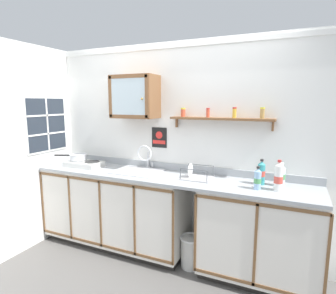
{
  "coord_description": "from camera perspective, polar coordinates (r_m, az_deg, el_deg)",
  "views": [
    {
      "loc": [
        1.25,
        -2.21,
        1.75
      ],
      "look_at": [
        -0.02,
        0.57,
        1.25
      ],
      "focal_mm": 29.86,
      "sensor_mm": 36.0,
      "label": 1
    }
  ],
  "objects": [
    {
      "name": "side_wall_left",
      "position": [
        3.51,
        -30.35,
        -0.95
      ],
      "size": [
        0.05,
        3.54,
        2.41
      ],
      "primitive_type": "cube",
      "color": "white",
      "rests_on": "ground"
    },
    {
      "name": "lower_cabinet_run_right",
      "position": [
        2.97,
        18.08,
        -16.8
      ],
      "size": [
        1.13,
        0.57,
        0.92
      ],
      "color": "black",
      "rests_on": "ground"
    },
    {
      "name": "sink",
      "position": [
        3.26,
        -6.07,
        -5.46
      ],
      "size": [
        0.52,
        0.46,
        0.43
      ],
      "color": "silver",
      "rests_on": "countertop"
    },
    {
      "name": "saucepan",
      "position": [
        3.69,
        -17.93,
        -1.91
      ],
      "size": [
        0.38,
        0.23,
        0.08
      ],
      "color": "silver",
      "rests_on": "hot_plate_stove"
    },
    {
      "name": "window",
      "position": [
        3.81,
        -23.53,
        4.23
      ],
      "size": [
        0.03,
        0.62,
        0.69
      ],
      "color": "#262D38"
    },
    {
      "name": "floor",
      "position": [
        3.08,
        -4.52,
        -25.32
      ],
      "size": [
        6.16,
        6.16,
        0.0
      ],
      "primitive_type": "plane",
      "color": "#565451",
      "rests_on": "ground"
    },
    {
      "name": "bottle_detergent_teal_3",
      "position": [
        2.85,
        18.5,
        -5.03
      ],
      "size": [
        0.07,
        0.07,
        0.25
      ],
      "color": "teal",
      "rests_on": "countertop"
    },
    {
      "name": "warning_sign",
      "position": [
        3.31,
        -1.8,
        1.92
      ],
      "size": [
        0.19,
        0.01,
        0.24
      ],
      "color": "black"
    },
    {
      "name": "hot_plate_stove",
      "position": [
        3.62,
        -16.73,
        -3.31
      ],
      "size": [
        0.45,
        0.26,
        0.07
      ],
      "color": "silver",
      "rests_on": "countertop"
    },
    {
      "name": "bottle_opaque_white_1",
      "position": [
        2.71,
        21.63,
        -5.71
      ],
      "size": [
        0.08,
        0.08,
        0.28
      ],
      "color": "white",
      "rests_on": "countertop"
    },
    {
      "name": "backsplash",
      "position": [
        3.28,
        1.4,
        -4.07
      ],
      "size": [
        3.12,
        0.02,
        0.08
      ],
      "primitive_type": "cube",
      "color": "#9EA3A8",
      "rests_on": "countertop"
    },
    {
      "name": "trash_bin",
      "position": [
        3.18,
        4.78,
        -20.4
      ],
      "size": [
        0.25,
        0.25,
        0.34
      ],
      "color": "silver",
      "rests_on": "ground"
    },
    {
      "name": "spice_shelf",
      "position": [
        2.97,
        10.63,
        5.86
      ],
      "size": [
        1.09,
        0.14,
        0.23
      ],
      "color": "brown"
    },
    {
      "name": "bottle_water_blue_2",
      "position": [
        2.69,
        17.83,
        -6.27
      ],
      "size": [
        0.07,
        0.07,
        0.22
      ],
      "color": "#8CB7E0",
      "rests_on": "countertop"
    },
    {
      "name": "countertop",
      "position": [
        3.05,
        -0.6,
        -6.14
      ],
      "size": [
        3.12,
        0.59,
        0.03
      ],
      "primitive_type": "cube",
      "color": "#9EA3A8",
      "rests_on": "lower_cabinet_run"
    },
    {
      "name": "dish_rack",
      "position": [
        2.95,
        5.77,
        -6.02
      ],
      "size": [
        0.3,
        0.26,
        0.16
      ],
      "color": "#B2B2B7",
      "rests_on": "countertop"
    },
    {
      "name": "lower_cabinet_run",
      "position": [
        3.53,
        -10.72,
        -12.24
      ],
      "size": [
        1.8,
        0.57,
        0.92
      ],
      "color": "black",
      "rests_on": "ground"
    },
    {
      "name": "wall_cabinet",
      "position": [
        3.27,
        -6.78,
        10.14
      ],
      "size": [
        0.52,
        0.32,
        0.49
      ],
      "color": "brown"
    },
    {
      "name": "bottle_water_clear_0",
      "position": [
        2.87,
        22.12,
        -5.42
      ],
      "size": [
        0.08,
        0.08,
        0.23
      ],
      "color": "silver",
      "rests_on": "countertop"
    },
    {
      "name": "back_wall",
      "position": [
        3.27,
        1.66,
        -0.18
      ],
      "size": [
        3.76,
        0.07,
        2.41
      ],
      "color": "white",
      "rests_on": "ground"
    }
  ]
}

